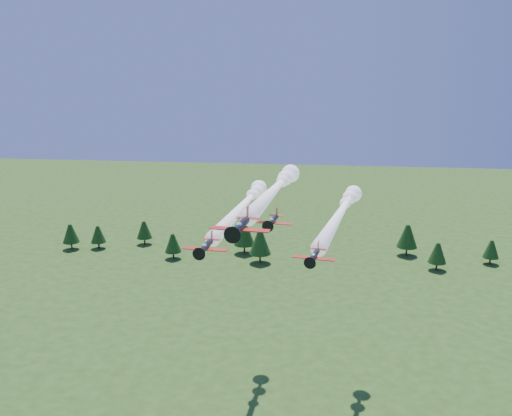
# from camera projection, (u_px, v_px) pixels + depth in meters

# --- Properties ---
(plane_lead) EXTENTS (10.39, 45.42, 3.70)m
(plane_lead) POSITION_uv_depth(u_px,v_px,m) (275.00, 189.00, 103.26)
(plane_lead) COLOR black
(plane_lead) RESTS_ON ground
(plane_left) EXTENTS (8.92, 50.16, 3.70)m
(plane_left) POSITION_uv_depth(u_px,v_px,m) (244.00, 204.00, 115.88)
(plane_left) COLOR black
(plane_left) RESTS_ON ground
(plane_right) EXTENTS (12.64, 48.74, 3.70)m
(plane_right) POSITION_uv_depth(u_px,v_px,m) (341.00, 211.00, 110.70)
(plane_right) COLOR black
(plane_right) RESTS_ON ground
(plane_slot) EXTENTS (6.87, 7.47, 2.40)m
(plane_slot) POSITION_uv_depth(u_px,v_px,m) (273.00, 221.00, 93.75)
(plane_slot) COLOR black
(plane_slot) RESTS_ON ground
(treeline) EXTENTS (175.49, 21.94, 11.86)m
(treeline) POSITION_uv_depth(u_px,v_px,m) (278.00, 239.00, 201.30)
(treeline) COLOR #382314
(treeline) RESTS_ON ground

